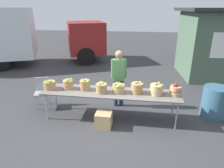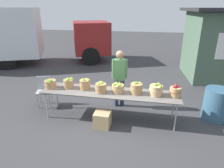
# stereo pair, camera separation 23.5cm
# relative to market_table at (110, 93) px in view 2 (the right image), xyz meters

# --- Properties ---
(ground_plane) EXTENTS (40.00, 40.00, 0.00)m
(ground_plane) POSITION_rel_market_table_xyz_m (0.00, 0.00, -0.72)
(ground_plane) COLOR #38383A
(market_table) EXTENTS (3.50, 0.76, 0.75)m
(market_table) POSITION_rel_market_table_xyz_m (0.00, 0.00, 0.00)
(market_table) COLOR slate
(market_table) RESTS_ON ground
(apple_basket_green_0) EXTENTS (0.32, 0.32, 0.27)m
(apple_basket_green_0) POSITION_rel_market_table_xyz_m (-1.61, -0.03, 0.14)
(apple_basket_green_0) COLOR #A87F51
(apple_basket_green_0) RESTS_ON market_table
(apple_basket_green_1) EXTENTS (0.28, 0.28, 0.29)m
(apple_basket_green_1) POSITION_rel_market_table_xyz_m (-1.13, 0.06, 0.16)
(apple_basket_green_1) COLOR #A87F51
(apple_basket_green_1) RESTS_ON market_table
(apple_basket_green_2) EXTENTS (0.29, 0.29, 0.31)m
(apple_basket_green_2) POSITION_rel_market_table_xyz_m (-0.67, 0.05, 0.17)
(apple_basket_green_2) COLOR #A87F51
(apple_basket_green_2) RESTS_ON market_table
(apple_basket_green_3) EXTENTS (0.30, 0.30, 0.28)m
(apple_basket_green_3) POSITION_rel_market_table_xyz_m (-0.21, -0.06, 0.16)
(apple_basket_green_3) COLOR #A87F51
(apple_basket_green_3) RESTS_ON market_table
(apple_basket_green_4) EXTENTS (0.32, 0.32, 0.26)m
(apple_basket_green_4) POSITION_rel_market_table_xyz_m (0.21, 0.00, 0.15)
(apple_basket_green_4) COLOR tan
(apple_basket_green_4) RESTS_ON market_table
(apple_basket_green_5) EXTENTS (0.31, 0.31, 0.31)m
(apple_basket_green_5) POSITION_rel_market_table_xyz_m (0.67, 0.04, 0.17)
(apple_basket_green_5) COLOR #A87F51
(apple_basket_green_5) RESTS_ON market_table
(apple_basket_green_6) EXTENTS (0.33, 0.33, 0.30)m
(apple_basket_green_6) POSITION_rel_market_table_xyz_m (1.14, 0.03, 0.17)
(apple_basket_green_6) COLOR tan
(apple_basket_green_6) RESTS_ON market_table
(apple_basket_red_0) EXTENTS (0.28, 0.28, 0.30)m
(apple_basket_red_0) POSITION_rel_market_table_xyz_m (1.60, 0.03, 0.16)
(apple_basket_red_0) COLOR tan
(apple_basket_red_0) RESTS_ON market_table
(vendor_adult) EXTENTS (0.43, 0.28, 1.67)m
(vendor_adult) POSITION_rel_market_table_xyz_m (0.13, 0.74, 0.26)
(vendor_adult) COLOR #262D4C
(vendor_adult) RESTS_ON ground
(box_truck) EXTENTS (7.93, 4.95, 2.75)m
(box_truck) POSITION_rel_market_table_xyz_m (-5.54, 4.46, 0.77)
(box_truck) COLOR silver
(box_truck) RESTS_ON ground
(folding_chair) EXTENTS (0.51, 0.51, 0.86)m
(folding_chair) POSITION_rel_market_table_xyz_m (-2.08, 0.40, -0.21)
(folding_chair) COLOR #99999E
(folding_chair) RESTS_ON ground
(trash_barrel) EXTENTS (0.64, 0.64, 0.84)m
(trash_barrel) POSITION_rel_market_table_xyz_m (2.71, 0.49, -0.30)
(trash_barrel) COLOR #335972
(trash_barrel) RESTS_ON ground
(produce_crate) EXTENTS (0.39, 0.39, 0.39)m
(produce_crate) POSITION_rel_market_table_xyz_m (-0.10, -0.44, -0.53)
(produce_crate) COLOR tan
(produce_crate) RESTS_ON ground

